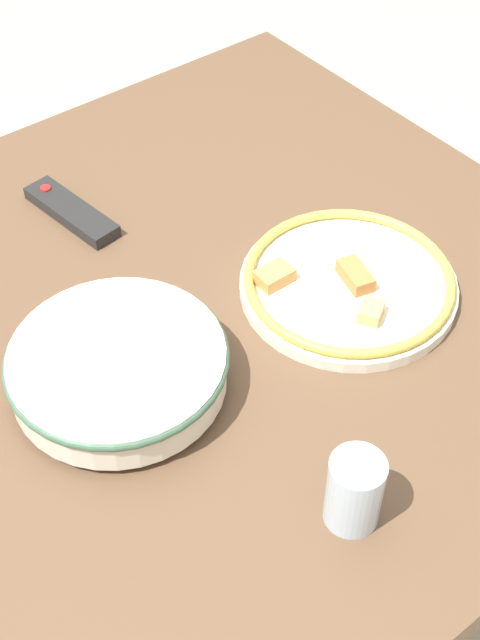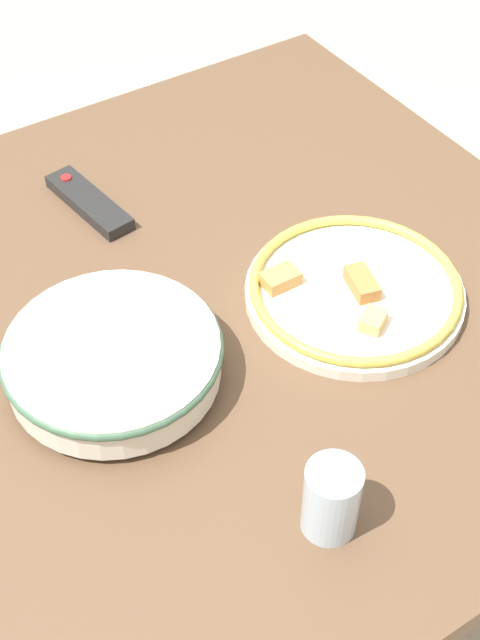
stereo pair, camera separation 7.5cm
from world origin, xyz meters
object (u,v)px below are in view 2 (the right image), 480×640
(noodle_bowl, at_px, (113,359))
(food_plate, at_px, (354,290))
(tv_remote, at_px, (89,202))
(drinking_glass, at_px, (331,499))

(noodle_bowl, distance_m, food_plate, 0.35)
(tv_remote, distance_m, drinking_glass, 0.65)
(food_plate, xyz_separation_m, tv_remote, (-0.22, 0.38, -0.01))
(noodle_bowl, relative_size, drinking_glass, 2.83)
(tv_remote, bearing_deg, drinking_glass, -99.64)
(tv_remote, bearing_deg, food_plate, -67.58)
(drinking_glass, bearing_deg, food_plate, 47.92)
(noodle_bowl, bearing_deg, tv_remote, 69.51)
(food_plate, bearing_deg, noodle_bowl, 171.98)
(noodle_bowl, height_order, tv_remote, noodle_bowl)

